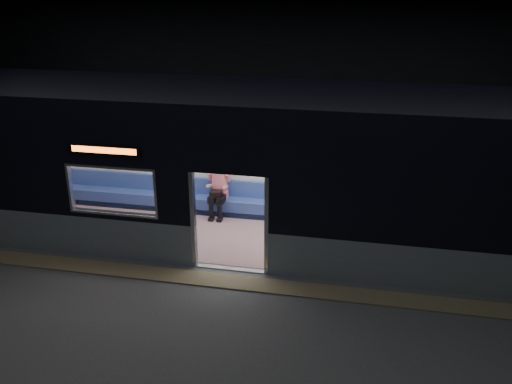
% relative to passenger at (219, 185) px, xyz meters
% --- Properties ---
extents(station_floor, '(24.00, 14.00, 0.01)m').
position_rel_passenger_xyz_m(station_floor, '(0.89, -3.55, -0.81)').
color(station_floor, '#47494C').
rests_on(station_floor, ground).
extents(station_envelope, '(24.00, 14.00, 5.00)m').
position_rel_passenger_xyz_m(station_envelope, '(0.89, -3.55, 2.86)').
color(station_envelope, black).
rests_on(station_envelope, station_floor).
extents(tactile_strip, '(22.80, 0.50, 0.03)m').
position_rel_passenger_xyz_m(tactile_strip, '(0.89, -3.00, -0.79)').
color(tactile_strip, '#8C7F59').
rests_on(tactile_strip, station_floor).
extents(metro_car, '(18.00, 3.04, 3.35)m').
position_rel_passenger_xyz_m(metro_car, '(0.89, -1.00, 1.05)').
color(metro_car, '#84969D').
rests_on(metro_car, station_floor).
extents(passenger, '(0.41, 0.70, 1.37)m').
position_rel_passenger_xyz_m(passenger, '(0.00, 0.00, 0.00)').
color(passenger, black).
rests_on(passenger, metro_car).
extents(handbag, '(0.33, 0.31, 0.13)m').
position_rel_passenger_xyz_m(handbag, '(-0.02, -0.23, -0.12)').
color(handbag, black).
rests_on(handbag, passenger).
extents(transit_map, '(1.03, 0.03, 0.67)m').
position_rel_passenger_xyz_m(transit_map, '(2.02, 0.31, 0.68)').
color(transit_map, white).
rests_on(transit_map, metro_car).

